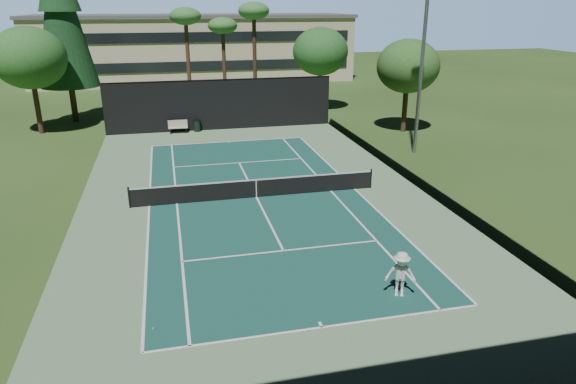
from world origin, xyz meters
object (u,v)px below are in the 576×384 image
Objects in this scene: tennis_ball_d at (129,192)px; tennis_ball_a at (153,328)px; tennis_ball_b at (185,198)px; tennis_ball_c at (249,184)px; park_bench at (178,126)px; trash_bin at (197,126)px; tennis_net at (256,188)px; player at (401,274)px.

tennis_ball_a is at bearing -83.97° from tennis_ball_d.
tennis_ball_c is (3.62, 1.47, -0.00)m from tennis_ball_b.
park_bench is 1.52m from trash_bin.
park_bench is at bearing 86.35° from tennis_ball_a.
trash_bin reaches higher than tennis_ball_b.
tennis_ball_c is (-0.05, 2.20, -0.53)m from tennis_net.
tennis_ball_b is at bearing -90.65° from park_bench.
player is (3.19, -10.67, 0.28)m from tennis_net.
trash_bin is at bearing 97.25° from tennis_net.
tennis_ball_b is 1.10× the size of tennis_ball_c.
tennis_ball_a is 11.55m from tennis_ball_b.
park_bench reaches higher than tennis_ball_c.
tennis_ball_b is (-6.86, 11.39, -0.80)m from player.
tennis_ball_c is 0.04× the size of park_bench.
tennis_ball_b is 15.11m from trash_bin.
tennis_ball_c is 13.79m from park_bench.
park_bench is at bearing 102.72° from tennis_net.
player is at bearing 0.43° from tennis_ball_a.
tennis_ball_b reaches higher than tennis_ball_a.
tennis_ball_d reaches higher than tennis_ball_a.
tennis_net is 15.93m from park_bench.
player reaches higher than tennis_ball_c.
park_bench reaches higher than tennis_ball_b.
tennis_ball_b is 0.08× the size of trash_bin.
tennis_ball_a is 0.81× the size of tennis_ball_b.
player is 23.60× the size of tennis_ball_b.
tennis_ball_b is at bearing -157.85° from tennis_ball_c.
trash_bin is (-5.19, 26.41, -0.36)m from player.
trash_bin is (1.67, 15.01, 0.44)m from tennis_ball_b.
tennis_net is 8.60× the size of park_bench.
tennis_net is at bearing -11.16° from tennis_ball_b.
player is at bearing -58.94° from tennis_ball_b.
tennis_ball_a is at bearing -93.65° from park_bench.
tennis_net is at bearing 129.11° from player.
tennis_ball_a is 0.06× the size of trash_bin.
tennis_ball_b is at bearing -28.34° from tennis_ball_d.
tennis_ball_a is at bearing -111.64° from tennis_ball_c.
tennis_ball_c is at bearing -75.48° from park_bench.
tennis_ball_d is at bearing 179.30° from tennis_ball_c.
tennis_ball_c is at bearing 22.15° from tennis_ball_b.
tennis_net is 3.78m from tennis_ball_b.
tennis_ball_a is at bearing -96.85° from trash_bin.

